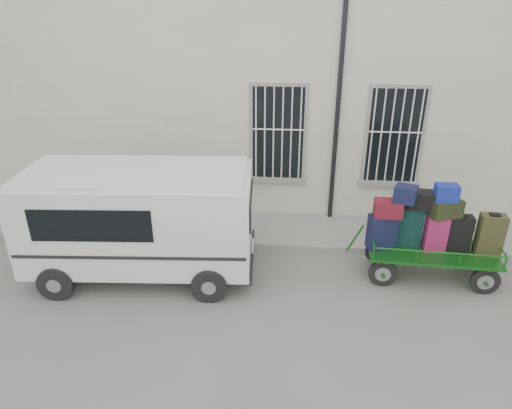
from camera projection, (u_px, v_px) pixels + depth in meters
The scene contains 5 objects.
ground at pixel (290, 287), 9.01m from camera, with size 80.00×80.00×0.00m, color #63635F.
building at pixel (297, 82), 12.71m from camera, with size 24.00×5.15×6.00m.
sidewalk at pixel (291, 231), 10.97m from camera, with size 24.00×1.70×0.15m, color gray.
luggage_cart at pixel (430, 232), 8.90m from camera, with size 2.93×1.26×2.05m.
van at pixel (139, 216), 8.94m from camera, with size 4.59×2.26×2.26m.
Camera 1 is at (-0.03, -7.51, 5.28)m, focal length 32.00 mm.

